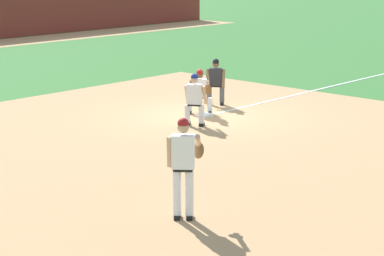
{
  "coord_description": "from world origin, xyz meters",
  "views": [
    {
      "loc": [
        -15.95,
        -14.12,
        4.65
      ],
      "look_at": [
        -4.7,
        -3.81,
        1.08
      ],
      "focal_mm": 70.0,
      "sensor_mm": 36.0,
      "label": 1
    }
  ],
  "objects_px": {
    "pitcher": "(184,162)",
    "first_baseman": "(200,90)",
    "first_base_bag": "(204,115)",
    "baserunner": "(195,98)",
    "baseball": "(188,139)",
    "umpire": "(216,80)"
  },
  "relations": [
    {
      "from": "baserunner",
      "to": "first_base_bag",
      "type": "bearing_deg",
      "value": 28.31
    },
    {
      "from": "first_base_bag",
      "to": "umpire",
      "type": "relative_size",
      "value": 0.26
    },
    {
      "from": "first_baseman",
      "to": "pitcher",
      "type": "bearing_deg",
      "value": -139.96
    },
    {
      "from": "first_base_bag",
      "to": "umpire",
      "type": "height_order",
      "value": "umpire"
    },
    {
      "from": "pitcher",
      "to": "first_baseman",
      "type": "bearing_deg",
      "value": 40.04
    },
    {
      "from": "baseball",
      "to": "umpire",
      "type": "xyz_separation_m",
      "value": [
        3.99,
        2.5,
        0.76
      ]
    },
    {
      "from": "baseball",
      "to": "umpire",
      "type": "relative_size",
      "value": 0.05
    },
    {
      "from": "baseball",
      "to": "pitcher",
      "type": "relative_size",
      "value": 0.04
    },
    {
      "from": "baseball",
      "to": "baserunner",
      "type": "distance_m",
      "value": 1.88
    },
    {
      "from": "pitcher",
      "to": "baserunner",
      "type": "height_order",
      "value": "pitcher"
    },
    {
      "from": "baseball",
      "to": "first_baseman",
      "type": "bearing_deg",
      "value": 36.15
    },
    {
      "from": "first_base_bag",
      "to": "baserunner",
      "type": "xyz_separation_m",
      "value": [
        -1.06,
        -0.57,
        0.75
      ]
    },
    {
      "from": "first_base_bag",
      "to": "pitcher",
      "type": "distance_m",
      "value": 8.66
    },
    {
      "from": "first_baseman",
      "to": "first_base_bag",
      "type": "bearing_deg",
      "value": -118.19
    },
    {
      "from": "pitcher",
      "to": "umpire",
      "type": "relative_size",
      "value": 1.27
    },
    {
      "from": "baserunner",
      "to": "first_baseman",
      "type": "bearing_deg",
      "value": 35.82
    },
    {
      "from": "first_base_bag",
      "to": "baserunner",
      "type": "distance_m",
      "value": 1.42
    },
    {
      "from": "first_base_bag",
      "to": "baseball",
      "type": "relative_size",
      "value": 5.14
    },
    {
      "from": "baseball",
      "to": "first_baseman",
      "type": "xyz_separation_m",
      "value": [
        2.61,
        1.91,
        0.69
      ]
    },
    {
      "from": "first_baseman",
      "to": "baserunner",
      "type": "relative_size",
      "value": 0.92
    },
    {
      "from": "pitcher",
      "to": "baserunner",
      "type": "xyz_separation_m",
      "value": [
        5.61,
        4.86,
        -0.27
      ]
    },
    {
      "from": "baseball",
      "to": "pitcher",
      "type": "distance_m",
      "value": 5.8
    }
  ]
}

